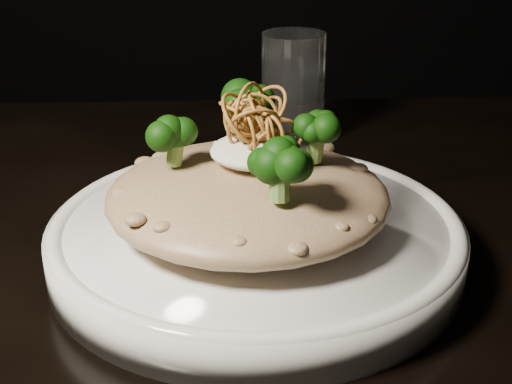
{
  "coord_description": "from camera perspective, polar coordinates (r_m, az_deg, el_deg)",
  "views": [
    {
      "loc": [
        0.04,
        -0.48,
        1.01
      ],
      "look_at": [
        0.06,
        -0.01,
        0.81
      ],
      "focal_mm": 50.0,
      "sensor_mm": 36.0,
      "label": 1
    }
  ],
  "objects": [
    {
      "name": "plate",
      "position": [
        0.53,
        0.0,
        -3.89
      ],
      "size": [
        0.3,
        0.3,
        0.03
      ],
      "primitive_type": "cylinder",
      "color": "silver",
      "rests_on": "table"
    },
    {
      "name": "cheese",
      "position": [
        0.5,
        -0.04,
        3.31
      ],
      "size": [
        0.06,
        0.06,
        0.02
      ],
      "primitive_type": "ellipsoid",
      "color": "white",
      "rests_on": "risotto"
    },
    {
      "name": "drinking_glass",
      "position": [
        0.75,
        2.99,
        8.23
      ],
      "size": [
        0.09,
        0.09,
        0.12
      ],
      "primitive_type": "cylinder",
      "rotation": [
        0.0,
        0.0,
        0.4
      ],
      "color": "white",
      "rests_on": "table"
    },
    {
      "name": "broccoli",
      "position": [
        0.49,
        -0.39,
        4.53
      ],
      "size": [
        0.13,
        0.13,
        0.05
      ],
      "primitive_type": null,
      "color": "black",
      "rests_on": "risotto"
    },
    {
      "name": "table",
      "position": [
        0.59,
        -6.0,
        -11.92
      ],
      "size": [
        1.1,
        0.8,
        0.75
      ],
      "color": "black",
      "rests_on": "ground"
    },
    {
      "name": "risotto",
      "position": [
        0.51,
        -0.65,
        -0.28
      ],
      "size": [
        0.2,
        0.2,
        0.04
      ],
      "primitive_type": "ellipsoid",
      "color": "brown",
      "rests_on": "plate"
    },
    {
      "name": "shallots",
      "position": [
        0.49,
        0.07,
        6.45
      ],
      "size": [
        0.06,
        0.06,
        0.04
      ],
      "primitive_type": null,
      "color": "brown",
      "rests_on": "cheese"
    }
  ]
}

